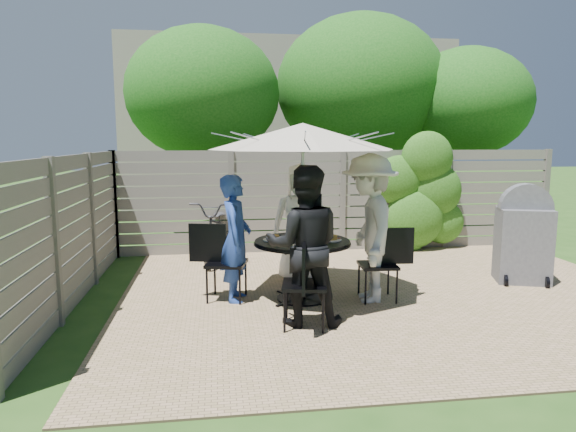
{
  "coord_description": "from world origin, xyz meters",
  "views": [
    {
      "loc": [
        -2.26,
        -6.02,
        2.02
      ],
      "look_at": [
        -1.37,
        0.36,
        1.06
      ],
      "focal_mm": 32.0,
      "sensor_mm": 36.0,
      "label": 1
    }
  ],
  "objects": [
    {
      "name": "person_front",
      "position": [
        -1.33,
        -0.66,
        0.88
      ],
      "size": [
        0.94,
        0.78,
        1.76
      ],
      "primitive_type": "imported",
      "rotation": [
        0.0,
        0.0,
        3.0
      ],
      "color": "black",
      "rests_on": "ground"
    },
    {
      "name": "bicycle",
      "position": [
        -2.25,
        2.6,
        0.52
      ],
      "size": [
        1.05,
        2.07,
        1.04
      ],
      "primitive_type": "imported",
      "rotation": [
        0.0,
        0.0,
        -0.19
      ],
      "color": "#333338",
      "rests_on": "ground"
    },
    {
      "name": "chair_left",
      "position": [
        -2.17,
        0.3,
        0.3
      ],
      "size": [
        0.75,
        0.57,
        0.98
      ],
      "rotation": [
        0.0,
        0.0,
        6.05
      ],
      "color": "black",
      "rests_on": "ground"
    },
    {
      "name": "plate_front",
      "position": [
        -1.26,
        -0.19,
        0.8
      ],
      "size": [
        0.26,
        0.26,
        0.06
      ],
      "color": "white",
      "rests_on": "patio_table"
    },
    {
      "name": "person_left",
      "position": [
        -2.03,
        0.28,
        0.8
      ],
      "size": [
        0.46,
        0.63,
        1.6
      ],
      "primitive_type": "imported",
      "rotation": [
        0.0,
        0.0,
        7.71
      ],
      "color": "navy",
      "rests_on": "ground"
    },
    {
      "name": "chair_right",
      "position": [
        -0.26,
        0.03,
        0.28
      ],
      "size": [
        0.69,
        0.48,
        0.94
      ],
      "rotation": [
        0.0,
        0.0,
        3.08
      ],
      "color": "black",
      "rests_on": "ground"
    },
    {
      "name": "coffee_cup",
      "position": [
        -1.08,
        0.37,
        0.84
      ],
      "size": [
        0.08,
        0.08,
        0.12
      ],
      "primitive_type": "cylinder",
      "color": "#C6B293",
      "rests_on": "patio_table"
    },
    {
      "name": "backyard_envelope",
      "position": [
        0.09,
        10.29,
        2.61
      ],
      "size": [
        60.0,
        60.0,
        5.0
      ],
      "color": "#254916",
      "rests_on": "ground"
    },
    {
      "name": "plate_back",
      "position": [
        -1.16,
        0.52,
        0.8
      ],
      "size": [
        0.26,
        0.26,
        0.06
      ],
      "color": "white",
      "rests_on": "patio_table"
    },
    {
      "name": "person_back",
      "position": [
        -1.1,
        0.99,
        0.85
      ],
      "size": [
        0.9,
        0.65,
        1.7
      ],
      "primitive_type": "imported",
      "rotation": [
        0.0,
        0.0,
        6.14
      ],
      "color": "white",
      "rests_on": "ground"
    },
    {
      "name": "person_right",
      "position": [
        -0.39,
        0.05,
        0.93
      ],
      "size": [
        0.85,
        1.29,
        1.86
      ],
      "primitive_type": "imported",
      "rotation": [
        0.0,
        0.0,
        4.57
      ],
      "color": "beige",
      "rests_on": "ground"
    },
    {
      "name": "plate_left",
      "position": [
        -1.57,
        0.22,
        0.8
      ],
      "size": [
        0.26,
        0.26,
        0.06
      ],
      "color": "white",
      "rests_on": "patio_table"
    },
    {
      "name": "patio_table",
      "position": [
        -1.21,
        0.16,
        0.54
      ],
      "size": [
        1.34,
        1.34,
        0.78
      ],
      "rotation": [
        0.0,
        0.0,
        -0.14
      ],
      "color": "black",
      "rests_on": "ground"
    },
    {
      "name": "glass_right",
      "position": [
        -0.94,
        0.23,
        0.85
      ],
      "size": [
        0.07,
        0.07,
        0.14
      ],
      "primitive_type": "cylinder",
      "color": "silver",
      "rests_on": "patio_table"
    },
    {
      "name": "bbq_grill",
      "position": [
        2.02,
        0.56,
        0.65
      ],
      "size": [
        0.82,
        0.72,
        1.42
      ],
      "rotation": [
        0.0,
        0.0,
        -0.32
      ],
      "color": "slate",
      "rests_on": "ground"
    },
    {
      "name": "plate_right",
      "position": [
        -0.86,
        0.11,
        0.8
      ],
      "size": [
        0.26,
        0.26,
        0.06
      ],
      "color": "white",
      "rests_on": "patio_table"
    },
    {
      "name": "chair_back",
      "position": [
        -1.08,
        1.12,
        0.27
      ],
      "size": [
        0.51,
        0.69,
        0.91
      ],
      "rotation": [
        0.0,
        0.0,
        4.54
      ],
      "color": "black",
      "rests_on": "ground"
    },
    {
      "name": "chair_front",
      "position": [
        -1.35,
        -0.79,
        0.29
      ],
      "size": [
        0.55,
        0.74,
        0.97
      ],
      "rotation": [
        0.0,
        0.0,
        1.38
      ],
      "color": "black",
      "rests_on": "ground"
    },
    {
      "name": "umbrella",
      "position": [
        -1.21,
        0.16,
        2.06
      ],
      "size": [
        2.59,
        2.59,
        2.22
      ],
      "rotation": [
        0.0,
        0.0,
        -0.14
      ],
      "color": "silver",
      "rests_on": "ground"
    },
    {
      "name": "syrup_jug",
      "position": [
        -1.27,
        0.22,
        0.86
      ],
      "size": [
        0.09,
        0.09,
        0.16
      ],
      "primitive_type": "cylinder",
      "color": "#59280C",
      "rests_on": "patio_table"
    },
    {
      "name": "glass_front",
      "position": [
        -1.15,
        -0.11,
        0.85
      ],
      "size": [
        0.07,
        0.07,
        0.14
      ],
      "primitive_type": "cylinder",
      "color": "silver",
      "rests_on": "patio_table"
    },
    {
      "name": "glass_back",
      "position": [
        -1.28,
        0.44,
        0.85
      ],
      "size": [
        0.07,
        0.07,
        0.14
      ],
      "primitive_type": "cylinder",
      "color": "silver",
      "rests_on": "patio_table"
    }
  ]
}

